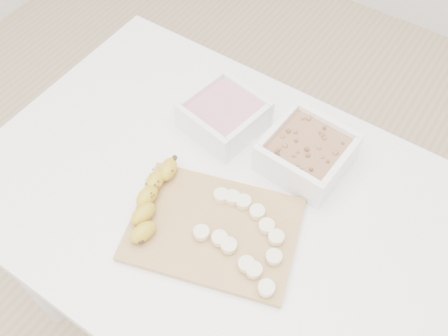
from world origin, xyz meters
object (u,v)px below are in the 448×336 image
Objects in this scene: cutting_board at (213,229)px; banana at (152,201)px; bowl_yogurt at (224,115)px; bowl_granola at (307,152)px; table at (216,218)px.

banana is (-0.13, -0.03, 0.02)m from cutting_board.
bowl_yogurt is 1.03× the size of bowl_granola.
bowl_yogurt is 0.26m from banana.
table is 0.18m from banana.
bowl_granola reaches higher than bowl_yogurt.
cutting_board is 0.13m from banana.
table is at bearing -123.06° from bowl_granola.
bowl_yogurt is at bearing 118.76° from table.
banana reaches higher than cutting_board.
table is at bearing 121.58° from cutting_board.
bowl_granola is 0.89× the size of banana.
cutting_board is (-0.07, -0.24, -0.03)m from bowl_granola.
table is 3.14× the size of cutting_board.
bowl_yogurt is 0.20m from bowl_granola.
banana is (-0.19, -0.27, -0.01)m from bowl_granola.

